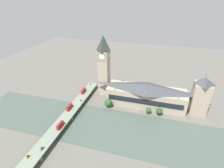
% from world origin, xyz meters
% --- Properties ---
extents(ground_plane, '(600.00, 600.00, 0.00)m').
position_xyz_m(ground_plane, '(0.00, 0.00, 0.00)').
color(ground_plane, '#605E56').
extents(river_water, '(62.19, 360.00, 0.30)m').
position_xyz_m(river_water, '(-37.09, 0.00, 0.15)').
color(river_water, '#47564C').
rests_on(river_water, ground_plane).
extents(parliament_hall, '(27.71, 94.48, 28.09)m').
position_xyz_m(parliament_hall, '(16.62, -8.00, 13.95)').
color(parliament_hall, tan).
rests_on(parliament_hall, ground_plane).
extents(clock_tower, '(14.33, 14.33, 79.73)m').
position_xyz_m(clock_tower, '(29.05, 49.79, 42.48)').
color(clock_tower, tan).
rests_on(clock_tower, ground_plane).
extents(victoria_tower, '(17.41, 17.41, 49.47)m').
position_xyz_m(victoria_tower, '(16.68, -67.94, 22.73)').
color(victoria_tower, tan).
rests_on(victoria_tower, ground_plane).
extents(road_bridge, '(156.38, 13.12, 6.18)m').
position_xyz_m(road_bridge, '(-37.09, 70.89, 5.06)').
color(road_bridge, '#5D6A59').
rests_on(road_bridge, ground_plane).
extents(double_decker_bus_lead, '(10.93, 2.64, 4.95)m').
position_xyz_m(double_decker_bus_lead, '(-26.53, 73.67, 8.90)').
color(double_decker_bus_lead, red).
rests_on(double_decker_bus_lead, road_bridge).
extents(double_decker_bus_mid, '(11.14, 2.58, 5.03)m').
position_xyz_m(double_decker_bus_mid, '(11.89, 73.60, 8.95)').
color(double_decker_bus_mid, red).
rests_on(double_decker_bus_mid, road_bridge).
extents(double_decker_bus_rear, '(10.35, 2.50, 4.88)m').
position_xyz_m(double_decker_bus_rear, '(-56.58, 67.72, 8.88)').
color(double_decker_bus_rear, red).
rests_on(double_decker_bus_rear, road_bridge).
extents(car_northbound_lead, '(4.10, 1.75, 1.36)m').
position_xyz_m(car_northbound_lead, '(34.88, 73.35, 6.87)').
color(car_northbound_lead, silver).
rests_on(car_northbound_lead, road_bridge).
extents(car_northbound_mid, '(4.28, 1.83, 1.36)m').
position_xyz_m(car_northbound_mid, '(-8.35, 68.01, 6.85)').
color(car_northbound_mid, silver).
rests_on(car_northbound_mid, road_bridge).
extents(car_northbound_tail, '(4.51, 1.76, 1.36)m').
position_xyz_m(car_northbound_tail, '(-85.22, 68.36, 6.87)').
color(car_northbound_tail, slate).
rests_on(car_northbound_tail, road_bridge).
extents(car_southbound_lead, '(3.89, 1.76, 1.45)m').
position_xyz_m(car_southbound_lead, '(-95.54, 74.35, 6.90)').
color(car_southbound_lead, gold).
rests_on(car_southbound_lead, road_bridge).
extents(tree_embankment_near, '(7.24, 7.24, 8.99)m').
position_xyz_m(tree_embankment_near, '(-1.37, -25.86, 5.35)').
color(tree_embankment_near, brown).
rests_on(tree_embankment_near, ground_plane).
extents(tree_embankment_mid, '(6.02, 6.02, 7.87)m').
position_xyz_m(tree_embankment_mid, '(-2.45, -13.90, 4.84)').
color(tree_embankment_mid, brown).
rests_on(tree_embankment_mid, ground_plane).
extents(tree_embankment_far, '(9.03, 9.03, 11.11)m').
position_xyz_m(tree_embankment_far, '(-2.89, 34.44, 6.59)').
color(tree_embankment_far, brown).
rests_on(tree_embankment_far, ground_plane).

